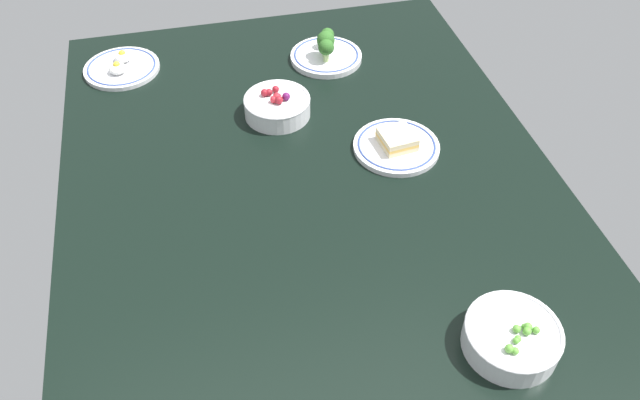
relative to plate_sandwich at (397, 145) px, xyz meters
The scene contains 6 objects.
dining_table 25.54cm from the plate_sandwich, 123.57° to the left, with size 159.19×106.14×4.00cm, color black.
plate_sandwich is the anchor object (origin of this frame).
plate_broccoli 40.07cm from the plate_sandwich, ahead, with size 19.02×19.02×8.60cm.
bowl_berries 30.35cm from the plate_sandwich, 51.86° to the left, with size 15.90×15.90×6.61cm.
plate_eggs 76.19cm from the plate_sandwich, 51.95° to the left, with size 19.51×19.51×4.34cm.
bowl_peas 53.78cm from the plate_sandwich, behind, with size 16.38×16.38×6.07cm.
Camera 1 is at (-90.53, 21.49, 98.60)cm, focal length 36.05 mm.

